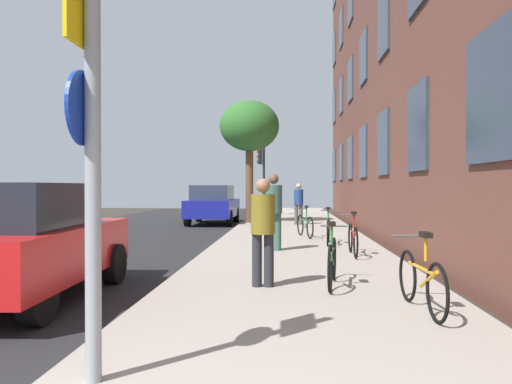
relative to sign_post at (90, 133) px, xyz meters
name	(u,v)px	position (x,y,z in m)	size (l,w,h in m)	color
ground_plane	(183,236)	(-1.82, 12.28, -1.99)	(41.80, 41.80, 0.00)	#332D28
road_asphalt	(118,236)	(-3.92, 12.28, -1.98)	(7.00, 38.00, 0.01)	#232326
sidewalk	(294,235)	(1.68, 12.28, -1.93)	(4.20, 38.00, 0.12)	#9E9389
sign_post	(90,133)	(0.00, 0.00, 0.00)	(0.15, 0.60, 3.23)	gray
traffic_light	(262,169)	(0.18, 22.22, 0.49)	(0.43, 0.24, 3.44)	black
tree_near	(249,127)	(-0.06, 17.02, 1.99)	(2.41, 2.41, 4.94)	brown
bicycle_0	(421,280)	(3.04, 2.34, -1.50)	(0.42, 1.71, 0.94)	black
bicycle_1	(332,261)	(2.14, 3.83, -1.49)	(0.42, 1.64, 0.96)	black
bicycle_2	(353,238)	(2.87, 7.23, -1.50)	(0.42, 1.66, 0.94)	black
bicycle_3	(328,229)	(2.52, 9.39, -1.50)	(0.42, 1.66, 0.94)	black
bicycle_4	(305,225)	(1.99, 11.13, -1.51)	(0.55, 1.62, 0.91)	black
pedestrian_0	(263,225)	(1.12, 3.72, -0.96)	(0.45, 0.45, 1.58)	#26262D
pedestrian_1	(274,207)	(1.16, 7.96, -0.87)	(0.45, 0.45, 1.75)	#33594C
pedestrian_2	(299,201)	(1.91, 16.02, -0.96)	(0.39, 0.39, 1.58)	#4C4742
car_0	(25,241)	(-2.13, 3.08, -1.15)	(1.92, 4.07, 1.62)	red
car_1	(213,204)	(-1.64, 17.61, -1.15)	(1.89, 4.13, 1.62)	navy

